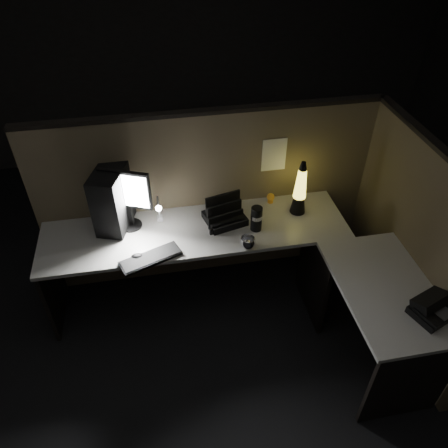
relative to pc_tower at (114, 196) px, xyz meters
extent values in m
plane|color=black|center=(0.71, -0.82, -0.97)|extent=(6.00, 6.00, 0.00)
plane|color=#282623|center=(0.71, 2.18, 0.38)|extent=(6.00, 0.00, 6.00)
cube|color=brown|center=(0.71, 0.11, -0.22)|extent=(2.66, 0.06, 1.50)
cube|color=brown|center=(2.04, -0.72, -0.22)|extent=(0.06, 1.66, 1.50)
cube|color=#A8A79F|center=(0.56, -0.22, -0.25)|extent=(2.30, 0.60, 0.03)
cube|color=#A8A79F|center=(1.71, -1.02, -0.25)|extent=(0.60, 1.00, 0.03)
cube|color=black|center=(-0.57, -0.22, -0.62)|extent=(0.03, 0.55, 0.70)
cube|color=black|center=(1.71, -1.50, -0.62)|extent=(0.55, 0.03, 0.70)
cube|color=black|center=(1.43, -0.52, -0.62)|extent=(0.03, 0.55, 0.70)
cube|color=black|center=(0.00, 0.00, 0.00)|extent=(0.33, 0.49, 0.47)
cylinder|color=black|center=(0.09, -0.09, -0.23)|extent=(0.16, 0.16, 0.01)
cube|color=black|center=(0.09, -0.07, -0.13)|extent=(0.05, 0.05, 0.18)
cube|color=black|center=(0.09, -0.07, 0.09)|extent=(0.36, 0.17, 0.30)
cube|color=white|center=(0.09, -0.09, 0.09)|extent=(0.31, 0.13, 0.26)
cube|color=black|center=(0.22, -0.48, -0.23)|extent=(0.45, 0.28, 0.02)
ellipsoid|color=black|center=(0.12, -0.45, -0.22)|extent=(0.09, 0.07, 0.04)
cube|color=white|center=(0.31, -0.05, -0.22)|extent=(0.04, 0.05, 0.03)
cylinder|color=white|center=(0.31, -0.05, -0.11)|extent=(0.01, 0.01, 0.19)
cylinder|color=white|center=(0.31, -0.11, -0.02)|extent=(0.01, 0.13, 0.01)
sphere|color=white|center=(0.31, -0.19, -0.02)|extent=(0.05, 0.05, 0.05)
cube|color=black|center=(0.80, -0.16, -0.21)|extent=(0.34, 0.31, 0.06)
cube|color=black|center=(0.80, -0.20, -0.16)|extent=(0.28, 0.09, 0.10)
cube|color=black|center=(0.80, -0.07, -0.12)|extent=(0.28, 0.09, 0.19)
cone|color=black|center=(1.39, -0.14, -0.16)|extent=(0.12, 0.12, 0.14)
cone|color=#FFE543|center=(1.39, -0.14, 0.03)|extent=(0.10, 0.10, 0.24)
sphere|color=#7D5D12|center=(1.39, -0.14, -0.05)|extent=(0.05, 0.05, 0.05)
sphere|color=#7D5D12|center=(1.39, -0.14, 0.04)|extent=(0.04, 0.04, 0.04)
cone|color=black|center=(1.39, -0.14, 0.19)|extent=(0.06, 0.06, 0.07)
cylinder|color=black|center=(1.01, -0.29, -0.14)|extent=(0.09, 0.09, 0.20)
imported|color=silver|center=(0.91, -0.48, -0.19)|extent=(0.14, 0.14, 0.09)
sphere|color=orange|center=(1.21, 0.01, -0.18)|extent=(0.06, 0.06, 0.06)
cube|color=white|center=(1.23, 0.08, 0.17)|extent=(0.19, 0.00, 0.27)
cube|color=black|center=(1.87, -1.28, -0.21)|extent=(0.28, 0.26, 0.05)
cube|color=black|center=(1.87, -1.24, -0.15)|extent=(0.26, 0.21, 0.11)
cube|color=black|center=(1.80, -1.32, -0.18)|extent=(0.10, 0.17, 0.03)
cube|color=#3F3F42|center=(1.92, -1.31, -0.18)|extent=(0.13, 0.13, 0.00)
camera|label=1|loc=(0.32, -2.71, 1.89)|focal=35.00mm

